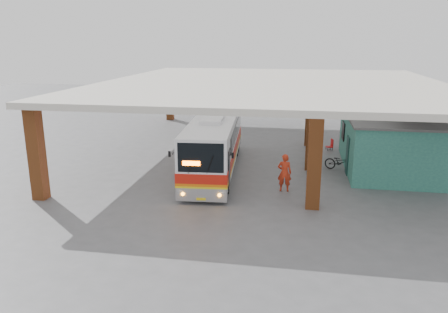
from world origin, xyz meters
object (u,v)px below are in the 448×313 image
motorcycle (341,162)px  pedestrian (284,173)px  red_chair (331,145)px  coach_bus (215,143)px

motorcycle → pedestrian: bearing=167.5°
pedestrian → red_chair: (2.76, 8.79, -0.59)m
motorcycle → red_chair: size_ratio=2.48×
coach_bus → pedestrian: size_ratio=5.99×
coach_bus → motorcycle: size_ratio=5.98×
red_chair → coach_bus: bearing=-156.3°
coach_bus → pedestrian: coach_bus is taller
pedestrian → motorcycle: bearing=-128.3°
coach_bus → red_chair: size_ratio=14.80×
coach_bus → red_chair: 9.10m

